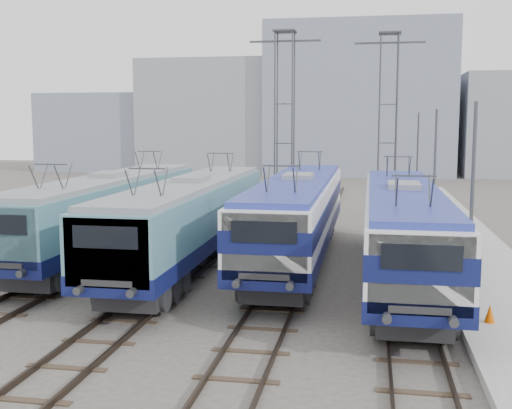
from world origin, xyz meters
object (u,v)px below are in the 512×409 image
at_px(catenary_tower_west, 285,118).
at_px(safety_cone, 490,313).
at_px(mast_front, 471,214).
at_px(locomotive_center_left, 190,215).
at_px(locomotive_center_right, 297,211).
at_px(locomotive_far_left, 108,208).
at_px(mast_mid, 434,180).
at_px(mast_rear, 417,164).
at_px(catenary_tower_east, 388,118).
at_px(locomotive_far_right, 403,224).

bearing_deg(catenary_tower_west, safety_cone, -66.56).
bearing_deg(mast_front, catenary_tower_west, 113.27).
bearing_deg(locomotive_center_left, safety_cone, -31.10).
bearing_deg(catenary_tower_west, locomotive_center_right, -79.75).
xyz_separation_m(locomotive_far_left, safety_cone, (15.86, -8.51, -1.73)).
bearing_deg(mast_mid, mast_rear, 90.00).
bearing_deg(locomotive_far_left, mast_mid, 16.33).
bearing_deg(catenary_tower_east, mast_rear, 43.60).
relative_size(mast_rear, safety_cone, 12.41).
relative_size(locomotive_far_left, locomotive_center_left, 1.00).
relative_size(locomotive_center_right, catenary_tower_east, 1.57).
height_order(catenary_tower_east, safety_cone, catenary_tower_east).
xyz_separation_m(locomotive_far_left, locomotive_center_right, (9.00, 0.05, 0.08)).
distance_m(catenary_tower_east, mast_rear, 4.28).
bearing_deg(locomotive_far_right, catenary_tower_east, 90.83).
relative_size(locomotive_center_left, mast_front, 2.67).
xyz_separation_m(mast_mid, safety_cone, (0.51, -13.01, -2.92)).
distance_m(mast_mid, safety_cone, 13.34).
distance_m(locomotive_center_left, locomotive_far_right, 9.08).
distance_m(locomotive_far_left, mast_front, 17.13).
distance_m(locomotive_center_right, locomotive_far_right, 5.35).
bearing_deg(locomotive_center_left, catenary_tower_west, 80.97).
relative_size(locomotive_center_right, catenary_tower_west, 1.57).
distance_m(locomotive_center_left, mast_mid, 12.53).
relative_size(locomotive_center_left, locomotive_center_right, 0.99).
distance_m(locomotive_center_left, catenary_tower_east, 18.88).
relative_size(catenary_tower_west, catenary_tower_east, 1.00).
xyz_separation_m(locomotive_far_left, mast_mid, (15.35, 4.50, 1.18)).
bearing_deg(catenary_tower_west, locomotive_center_left, -99.03).
relative_size(locomotive_center_left, catenary_tower_west, 1.56).
distance_m(mast_front, mast_rear, 24.00).
xyz_separation_m(locomotive_far_right, catenary_tower_west, (-6.75, 15.34, 4.27)).
bearing_deg(safety_cone, locomotive_far_left, 151.77).
relative_size(locomotive_far_left, mast_rear, 2.66).
distance_m(locomotive_far_left, catenary_tower_east, 20.11).
bearing_deg(mast_rear, locomotive_far_left, -132.94).
bearing_deg(mast_rear, locomotive_far_right, -95.46).
xyz_separation_m(locomotive_center_left, catenary_tower_west, (2.25, 14.16, 4.32)).
relative_size(locomotive_center_left, mast_rear, 2.67).
bearing_deg(locomotive_far_left, catenary_tower_west, 61.62).
height_order(mast_front, mast_mid, same).
height_order(catenary_tower_east, mast_front, catenary_tower_east).
bearing_deg(safety_cone, mast_mid, 92.23).
height_order(mast_rear, safety_cone, mast_rear).
xyz_separation_m(locomotive_center_left, locomotive_center_right, (4.50, 1.72, 0.08)).
xyz_separation_m(locomotive_far_right, mast_front, (1.85, -4.66, 1.13)).
relative_size(mast_front, mast_mid, 1.00).
bearing_deg(locomotive_center_left, mast_front, -28.30).
bearing_deg(catenary_tower_east, mast_front, -84.55).
xyz_separation_m(locomotive_far_right, catenary_tower_east, (-0.25, 17.34, 4.27)).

